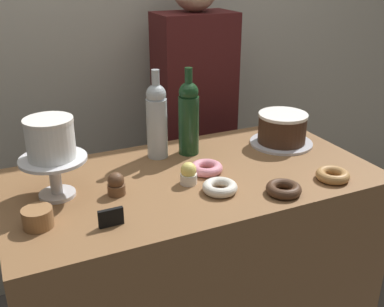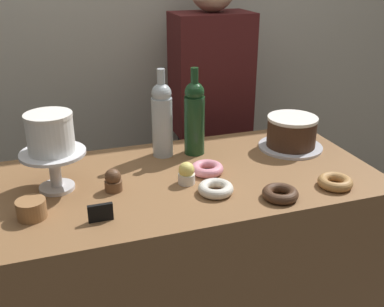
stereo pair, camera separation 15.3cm
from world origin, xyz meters
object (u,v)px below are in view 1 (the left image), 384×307
cake_stand_pedestal (54,170)px  donut_pink (207,168)px  cupcake_lemon (189,174)px  donut_sugar (220,187)px  wine_bottle_green (189,117)px  barista_figure (194,131)px  cupcake_chocolate (116,184)px  cookie_stack (38,218)px  donut_chocolate (284,189)px  price_sign_chalkboard (111,217)px  wine_bottle_clear (157,119)px  chocolate_round_cake (282,128)px  white_layer_cake (50,138)px  donut_maple (333,175)px

cake_stand_pedestal → donut_pink: bearing=-5.0°
cupcake_lemon → donut_sugar: size_ratio=0.66×
wine_bottle_green → barista_figure: bearing=62.6°
wine_bottle_green → cupcake_lemon: size_ratio=4.38×
donut_sugar → cupcake_chocolate: bearing=158.1°
cupcake_chocolate → cookie_stack: 0.26m
cake_stand_pedestal → donut_sugar: cake_stand_pedestal is taller
cupcake_chocolate → barista_figure: bearing=49.0°
donut_pink → donut_chocolate: (0.15, -0.24, 0.00)m
price_sign_chalkboard → barista_figure: size_ratio=0.04×
wine_bottle_clear → wine_bottle_green: (0.12, -0.02, 0.00)m
cupcake_chocolate → chocolate_round_cake: bearing=10.7°
white_layer_cake → wine_bottle_clear: 0.43m
white_layer_cake → donut_pink: size_ratio=1.29×
cake_stand_pedestal → chocolate_round_cake: size_ratio=1.07×
wine_bottle_green → donut_pink: bearing=-94.9°
cupcake_lemon → donut_pink: cupcake_lemon is taller
donut_pink → barista_figure: size_ratio=0.07×
cupcake_chocolate → donut_pink: size_ratio=0.66×
donut_maple → donut_chocolate: bearing=-176.2°
white_layer_cake → cookie_stack: bearing=-116.1°
white_layer_cake → cupcake_lemon: (0.40, -0.09, -0.16)m
barista_figure → cookie_stack: bearing=-137.5°
cupcake_lemon → barista_figure: bearing=63.5°
white_layer_cake → cupcake_chocolate: bearing=-21.6°
chocolate_round_cake → donut_maple: bearing=-94.9°
wine_bottle_clear → donut_chocolate: wine_bottle_clear is taller
white_layer_cake → cookie_stack: white_layer_cake is taller
wine_bottle_clear → donut_pink: size_ratio=2.91×
cupcake_chocolate → price_sign_chalkboard: bearing=-110.8°
cupcake_lemon → donut_sugar: cupcake_lemon is taller
cake_stand_pedestal → donut_chocolate: (0.65, -0.28, -0.07)m
chocolate_round_cake → wine_bottle_green: wine_bottle_green is taller
cupcake_lemon → cupcake_chocolate: same height
chocolate_round_cake → cookie_stack: (-0.96, -0.23, -0.04)m
cupcake_lemon → donut_sugar: bearing=-55.7°
cake_stand_pedestal → cupcake_chocolate: size_ratio=2.74×
wine_bottle_clear → cupcake_chocolate: bearing=-134.7°
donut_pink → price_sign_chalkboard: 0.44m
chocolate_round_cake → wine_bottle_green: size_ratio=0.58×
donut_sugar → cake_stand_pedestal: bearing=158.2°
price_sign_chalkboard → donut_maple: bearing=-2.3°
chocolate_round_cake → donut_maple: size_ratio=1.70×
cupcake_chocolate → donut_maple: bearing=-16.4°
wine_bottle_clear → cupcake_lemon: (0.01, -0.25, -0.11)m
white_layer_cake → donut_maple: white_layer_cake is taller
wine_bottle_clear → donut_maple: (0.46, -0.43, -0.13)m
donut_sugar → cupcake_lemon: bearing=124.3°
cupcake_chocolate → price_sign_chalkboard: (-0.06, -0.17, -0.01)m
wine_bottle_green → price_sign_chalkboard: 0.57m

